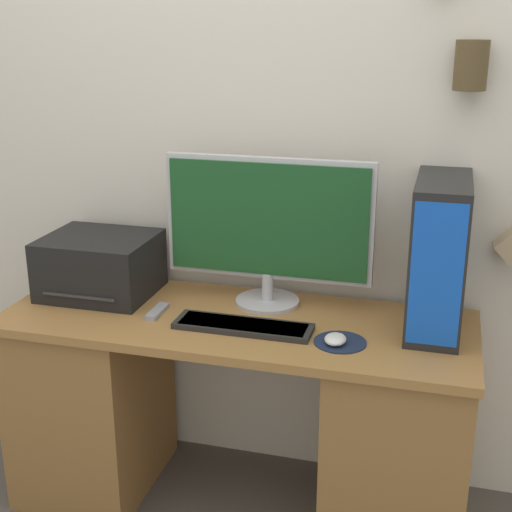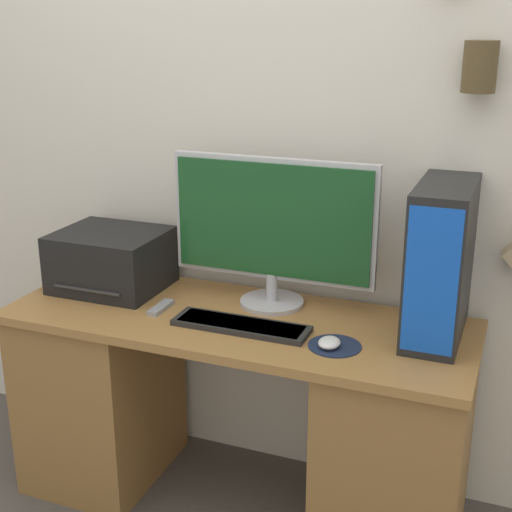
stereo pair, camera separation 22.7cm
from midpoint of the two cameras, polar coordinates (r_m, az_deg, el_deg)
name	(u,v)px [view 1 (the left image)]	position (r m, az deg, el deg)	size (l,w,h in m)	color
wall_back	(266,112)	(2.51, -1.85, 11.41)	(6.40, 0.15, 2.72)	silver
desk	(237,411)	(2.53, -4.19, -12.30)	(1.56, 0.57, 0.72)	olive
monitor	(268,225)	(2.39, -1.74, 2.45)	(0.71, 0.22, 0.51)	#B7B7BC
keyboard	(243,326)	(2.28, -3.89, -5.66)	(0.44, 0.13, 0.02)	black
mousepad	(340,342)	(2.19, 3.80, -6.96)	(0.16, 0.16, 0.00)	#19233D
mouse	(335,339)	(2.17, 3.39, -6.73)	(0.07, 0.08, 0.03)	silver
computer_tower	(439,253)	(2.28, 11.68, 0.19)	(0.17, 0.45, 0.48)	black
printer	(100,265)	(2.62, -14.80, -0.76)	(0.38, 0.33, 0.21)	black
remote_control	(157,311)	(2.43, -10.57, -4.44)	(0.04, 0.13, 0.02)	gray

